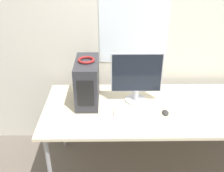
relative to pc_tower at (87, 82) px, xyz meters
The scene contains 10 objects.
wall_back 0.95m from the pc_tower, 31.63° to the left, with size 8.00×0.07×2.70m.
desk 0.79m from the pc_tower, ahead, with size 2.30×0.89×0.77m.
pc_tower is the anchor object (origin of this frame).
headphones 0.22m from the pc_tower, 90.00° to the left, with size 0.15×0.15×0.02m.
monitor_main 0.46m from the pc_tower, ahead, with size 0.48×0.21×0.50m.
keyboard 0.55m from the pc_tower, 30.02° to the right, with size 0.40×0.18×0.02m.
mouse 0.77m from the pc_tower, 17.90° to the right, with size 0.06×0.09×0.03m.
cell_phone 0.45m from the pc_tower, 125.03° to the right, with size 0.09×0.14×0.01m.
paper_sheet_left 0.49m from the pc_tower, 68.89° to the right, with size 0.21×0.30×0.00m.
paper_sheet_front 0.47m from the pc_tower, 120.85° to the right, with size 0.24×0.31×0.00m.
Camera 1 is at (-0.54, -1.61, 2.12)m, focal length 42.00 mm.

